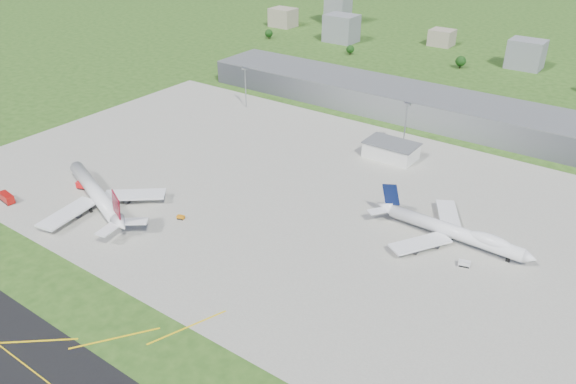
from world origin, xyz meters
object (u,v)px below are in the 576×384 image
Objects in this scene: crash_tender at (84,186)px; van_white_near at (448,238)px; fire_truck at (7,198)px; van_white_far at (464,264)px; airliner_red_twin at (97,195)px; airliner_blue_quad at (454,232)px; tug_yellow at (181,217)px.

van_white_near is at bearing 0.93° from crash_tender.
fire_truck is 198.77m from van_white_far.
crash_tender is 165.96m from van_white_near.
airliner_red_twin reaches higher than fire_truck.
airliner_blue_quad is at bearing 0.79° from crash_tender.
tug_yellow is at bearing -176.57° from van_white_far.
fire_truck is (-175.37, -85.81, -2.82)m from airliner_blue_quad.
airliner_red_twin is 19.95m from crash_tender.
airliner_blue_quad reaches higher than fire_truck.
fire_truck is 1.29× the size of crash_tender.
airliner_blue_quad is 18.13× the size of tug_yellow.
airliner_blue_quad reaches higher than van_white_far.
airliner_red_twin reaches higher than crash_tender.
airliner_blue_quad is 195.26m from fire_truck.
airliner_red_twin is 157.05m from van_white_far.
crash_tender is at bearing -158.10° from airliner_blue_quad.
van_white_near is at bearing -134.41° from airliner_red_twin.
fire_truck is at bearing 135.14° from van_white_near.
airliner_blue_quad is 6.95× the size of fire_truck.
van_white_far is at bearing -140.51° from airliner_red_twin.
airliner_blue_quad is at bearing 8.18° from tug_yellow.
airliner_red_twin is 1.07× the size of airliner_blue_quad.
crash_tender is at bearing 129.17° from van_white_near.
van_white_far reaches higher than tug_yellow.
van_white_far is (9.69, -13.26, -3.65)m from airliner_blue_quad.
fire_truck is 33.17m from crash_tender.
airliner_red_twin reaches higher than van_white_far.
tug_yellow is at bearing -151.50° from airliner_blue_quad.
van_white_near is (155.66, 57.53, -0.51)m from crash_tender.
tug_yellow is at bearing 32.62° from fire_truck.
van_white_far is (11.62, -13.00, -0.08)m from van_white_near.
airliner_blue_quad is 113.17m from tug_yellow.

